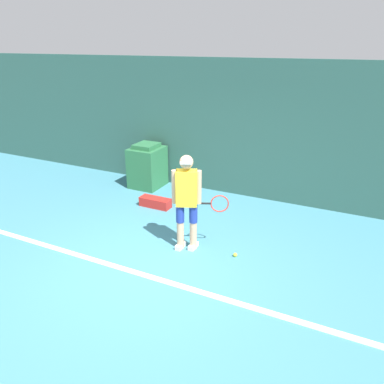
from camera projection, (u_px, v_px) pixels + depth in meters
The scene contains 7 objects.
ground_plane at pixel (149, 267), 5.90m from camera, with size 24.00×24.00×0.00m, color teal.
back_wall at pixel (231, 129), 8.29m from camera, with size 24.00×0.10×3.00m.
court_baseline at pixel (141, 274), 5.71m from camera, with size 21.60×0.10×0.01m.
tennis_player at pixel (187, 199), 6.10m from camera, with size 0.87×0.47×1.66m.
tennis_ball at pixel (235, 255), 6.17m from camera, with size 0.07×0.07×0.07m.
covered_chair at pixel (147, 166), 9.04m from camera, with size 0.71×0.78×1.06m.
equipment_bag at pixel (155, 202), 8.02m from camera, with size 0.68×0.25×0.20m.
Camera 1 is at (2.82, -4.22, 3.30)m, focal length 35.00 mm.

